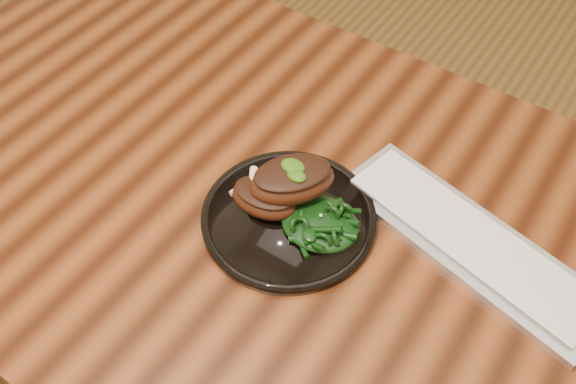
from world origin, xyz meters
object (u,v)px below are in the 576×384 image
object	(u,v)px
greens_heap	(320,220)
desk	(326,260)
plate	(289,217)
lamb_chop_front	(264,198)
keyboard	(469,241)

from	to	relation	value
greens_heap	desk	bearing A→B (deg)	76.47
plate	greens_heap	distance (m)	0.05
lamb_chop_front	keyboard	size ratio (longest dim) A/B	0.26
desk	keyboard	xyz separation A→B (m)	(0.17, 0.08, 0.09)
desk	greens_heap	distance (m)	0.12
desk	lamb_chop_front	xyz separation A→B (m)	(-0.09, -0.03, 0.12)
greens_heap	plate	bearing A→B (deg)	-174.81
plate	lamb_chop_front	world-z (taller)	lamb_chop_front
desk	greens_heap	world-z (taller)	greens_heap
plate	keyboard	size ratio (longest dim) A/B	0.61
desk	greens_heap	size ratio (longest dim) A/B	14.73
plate	lamb_chop_front	xyz separation A→B (m)	(-0.04, -0.01, 0.03)
lamb_chop_front	greens_heap	xyz separation A→B (m)	(0.08, 0.01, -0.00)
desk	lamb_chop_front	size ratio (longest dim) A/B	15.40
desk	plate	world-z (taller)	plate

